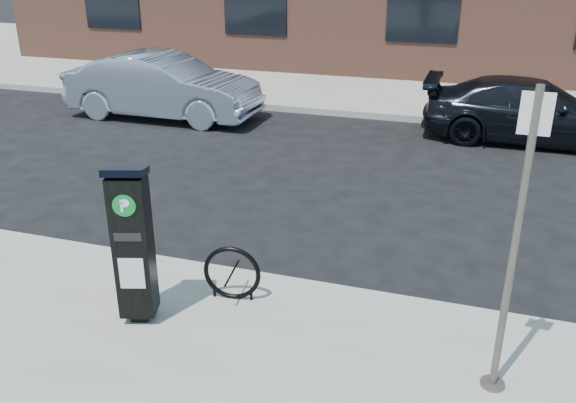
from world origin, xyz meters
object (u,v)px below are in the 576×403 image
at_px(parking_kiosk, 133,243).
at_px(bike_rack, 232,273).
at_px(car_silver, 163,86).
at_px(car_dark, 532,111).
at_px(sign_pole, 514,252).

height_order(parking_kiosk, bike_rack, parking_kiosk).
relative_size(bike_rack, car_silver, 0.14).
height_order(car_silver, car_dark, car_silver).
xyz_separation_m(bike_rack, car_dark, (3.39, 7.87, 0.17)).
bearing_deg(bike_rack, parking_kiosk, -146.84).
height_order(sign_pole, bike_rack, sign_pole).
relative_size(car_silver, car_dark, 1.04).
distance_m(sign_pole, car_silver, 10.91).
xyz_separation_m(sign_pole, car_silver, (-7.57, 7.83, -0.75)).
bearing_deg(parking_kiosk, sign_pole, -17.02).
relative_size(sign_pole, bike_rack, 4.19).
bearing_deg(parking_kiosk, car_silver, 99.47).
xyz_separation_m(car_silver, car_dark, (8.17, 0.68, -0.11)).
bearing_deg(bike_rack, sign_pole, -20.48).
bearing_deg(car_silver, bike_rack, -146.09).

